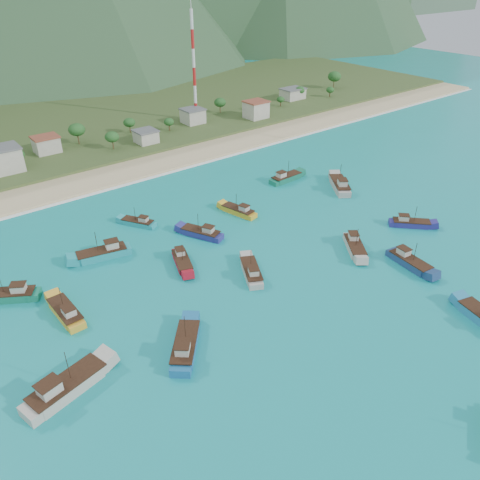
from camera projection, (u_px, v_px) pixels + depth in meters
ground at (281, 294)px, 95.14m from camera, size 600.00×600.00×0.00m
beach at (113, 175)px, 148.42m from camera, size 400.00×18.00×1.20m
land at (47, 128)px, 189.55m from camera, size 400.00×110.00×2.40m
surf_line at (126, 184)px, 142.01m from camera, size 400.00×2.50×0.08m
village at (92, 140)px, 163.26m from camera, size 206.50×23.55×7.28m
vegetation at (66, 142)px, 159.94m from camera, size 278.52×26.00×8.85m
radio_tower at (194, 67)px, 183.88m from camera, size 1.20×1.20×41.57m
boat_0 at (66, 313)px, 88.69m from camera, size 3.63×11.22×6.57m
boat_1 at (202, 233)px, 114.68m from camera, size 7.52×11.08×6.36m
boat_3 at (252, 272)px, 100.35m from camera, size 7.80×10.92×6.32m
boat_5 at (355, 247)px, 109.32m from camera, size 9.09×10.65×6.44m
boat_6 at (66, 388)px, 72.75m from camera, size 14.35×7.32×8.14m
boat_7 at (182, 262)px, 104.03m from camera, size 6.19×10.43×5.92m
boat_9 at (185, 347)px, 80.69m from camera, size 10.86×11.73×7.30m
boat_13 at (10, 296)px, 93.19m from camera, size 11.51×8.91×6.76m
boat_15 at (409, 262)px, 103.63m from camera, size 4.80×11.50×6.59m
boat_17 at (410, 224)px, 119.11m from camera, size 9.26×9.45×6.04m
boat_18 at (286, 178)px, 143.87m from camera, size 11.41×3.67×6.69m
boat_19 at (138, 223)px, 119.66m from camera, size 7.11×9.26×5.43m
boat_22 at (340, 185)px, 138.74m from camera, size 10.66×12.77×7.66m
boat_23 at (239, 211)px, 124.99m from camera, size 5.23×10.64×6.04m
boat_25 at (103, 254)px, 106.40m from camera, size 12.80×6.19×7.27m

